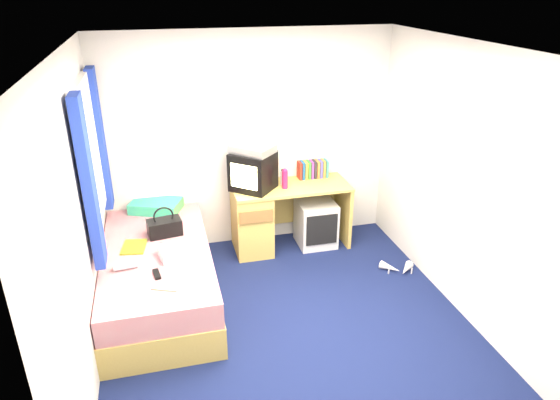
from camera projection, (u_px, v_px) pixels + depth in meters
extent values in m
plane|color=#0C1438|center=(289.00, 325.00, 4.48)|extent=(3.40, 3.40, 0.00)
plane|color=white|center=(292.00, 49.00, 3.50)|extent=(3.40, 3.40, 0.00)
plane|color=silver|center=(250.00, 142.00, 5.49)|extent=(3.20, 0.00, 3.20)
plane|color=silver|center=(380.00, 341.00, 2.49)|extent=(3.20, 0.00, 3.20)
plane|color=silver|center=(79.00, 226.00, 3.63)|extent=(0.00, 3.40, 3.40)
plane|color=silver|center=(467.00, 185.00, 4.35)|extent=(0.00, 3.40, 3.40)
cube|color=tan|center=(160.00, 286.00, 4.79)|extent=(1.00, 2.00, 0.30)
cube|color=olive|center=(217.00, 301.00, 4.55)|extent=(0.02, 0.70, 0.18)
cube|color=silver|center=(157.00, 261.00, 4.68)|extent=(0.98, 1.98, 0.24)
cube|color=#1C9CB8|center=(156.00, 206.00, 5.40)|extent=(0.60, 0.50, 0.11)
cube|color=tan|center=(291.00, 187.00, 5.53)|extent=(1.30, 0.55, 0.03)
cube|color=tan|center=(252.00, 222.00, 5.58)|extent=(0.40, 0.52, 0.72)
cube|color=tan|center=(343.00, 211.00, 5.82)|extent=(0.04, 0.52, 0.72)
cube|color=tan|center=(305.00, 199.00, 5.92)|extent=(0.78, 0.03, 0.55)
cube|color=silver|center=(316.00, 223.00, 5.76)|extent=(0.42, 0.42, 0.53)
cube|color=black|center=(253.00, 171.00, 5.36)|extent=(0.57, 0.56, 0.41)
cube|color=beige|center=(244.00, 177.00, 5.20)|extent=(0.25, 0.22, 0.26)
cube|color=#B9B9BB|center=(253.00, 149.00, 5.26)|extent=(0.53, 0.52, 0.08)
cube|color=maroon|center=(300.00, 170.00, 5.67)|extent=(0.03, 0.13, 0.20)
cube|color=navy|center=(302.00, 170.00, 5.68)|extent=(0.03, 0.13, 0.20)
cube|color=gold|center=(305.00, 170.00, 5.69)|extent=(0.03, 0.13, 0.20)
cube|color=#337F33|center=(308.00, 170.00, 5.70)|extent=(0.03, 0.13, 0.20)
cube|color=#7F337F|center=(311.00, 169.00, 5.70)|extent=(0.03, 0.13, 0.20)
cube|color=#262626|center=(314.00, 169.00, 5.71)|extent=(0.03, 0.13, 0.20)
cube|color=#B26633|center=(317.00, 169.00, 5.72)|extent=(0.03, 0.13, 0.20)
cube|color=#4C4C99|center=(320.00, 169.00, 5.73)|extent=(0.03, 0.13, 0.20)
cube|color=olive|center=(323.00, 168.00, 5.73)|extent=(0.03, 0.13, 0.20)
cube|color=#337272|center=(326.00, 168.00, 5.74)|extent=(0.03, 0.13, 0.20)
cube|color=black|center=(323.00, 170.00, 5.77)|extent=(0.02, 0.12, 0.14)
cylinder|color=#CB1C4E|center=(285.00, 180.00, 5.41)|extent=(0.08, 0.08, 0.20)
cylinder|color=silver|center=(282.00, 178.00, 5.51)|extent=(0.05, 0.05, 0.16)
cube|color=black|center=(165.00, 227.00, 4.88)|extent=(0.35, 0.23, 0.16)
torus|color=black|center=(163.00, 216.00, 4.83)|extent=(0.20, 0.05, 0.20)
cube|color=silver|center=(176.00, 252.00, 4.51)|extent=(0.34, 0.30, 0.10)
cube|color=#F2FA1B|center=(134.00, 247.00, 4.68)|extent=(0.25, 0.31, 0.01)
cylinder|color=silver|center=(125.00, 265.00, 4.32)|extent=(0.21, 0.09, 0.07)
cube|color=orange|center=(165.00, 288.00, 4.05)|extent=(0.23, 0.14, 0.01)
cube|color=black|center=(157.00, 274.00, 4.24)|extent=(0.07, 0.17, 0.02)
cube|color=silver|center=(88.00, 155.00, 4.33)|extent=(0.02, 0.90, 1.10)
cube|color=white|center=(78.00, 86.00, 4.09)|extent=(0.06, 1.06, 0.08)
cube|color=white|center=(99.00, 216.00, 4.57)|extent=(0.06, 1.06, 0.08)
cube|color=navy|center=(89.00, 184.00, 3.84)|extent=(0.08, 0.24, 1.40)
cube|color=navy|center=(100.00, 140.00, 4.88)|extent=(0.08, 0.24, 1.40)
cone|color=silver|center=(390.00, 268.00, 5.29)|extent=(0.21, 0.23, 0.09)
cone|color=silver|center=(406.00, 269.00, 5.27)|extent=(0.22, 0.22, 0.09)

